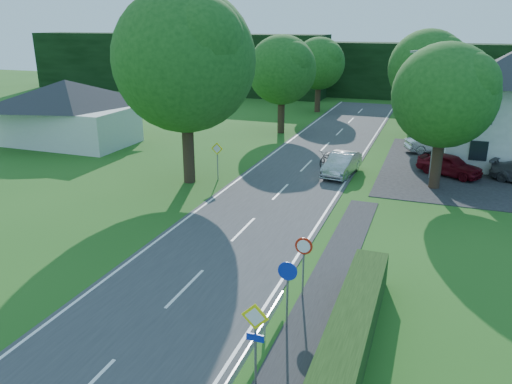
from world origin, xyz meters
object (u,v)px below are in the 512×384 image
at_px(moving_car, 342,164).
at_px(motorcycle, 327,157).
at_px(parked_car_red, 449,165).
at_px(parasol, 506,150).
at_px(parked_car_silver_a, 434,144).
at_px(streetlight, 435,109).

relative_size(moving_car, motorcycle, 2.07).
xyz_separation_m(parked_car_red, parasol, (3.68, 3.99, 0.39)).
relative_size(moving_car, parked_car_silver_a, 1.05).
bearing_deg(parasol, parked_car_red, -132.72).
bearing_deg(streetlight, parked_car_red, 38.74).
height_order(streetlight, parked_car_red, streetlight).
distance_m(moving_car, parasol, 12.07).
height_order(moving_car, motorcycle, moving_car).
xyz_separation_m(parked_car_silver_a, parasol, (4.81, -2.00, 0.41)).
height_order(motorcycle, parasol, parasol).
distance_m(motorcycle, parasol, 12.50).
height_order(streetlight, motorcycle, streetlight).
xyz_separation_m(parked_car_red, parked_car_silver_a, (-1.13, 5.99, -0.02)).
distance_m(streetlight, parked_car_silver_a, 7.94).
xyz_separation_m(streetlight, parked_car_silver_a, (0.13, 7.00, -3.74)).
bearing_deg(parasol, motorcycle, -159.62).
relative_size(streetlight, parasol, 3.29).
bearing_deg(parked_car_silver_a, moving_car, 122.08).
relative_size(streetlight, parked_car_silver_a, 1.92).
bearing_deg(parked_car_red, parked_car_silver_a, 38.08).
bearing_deg(parked_car_silver_a, parasol, -136.86).
distance_m(streetlight, motorcycle, 7.81).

